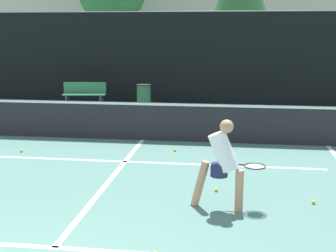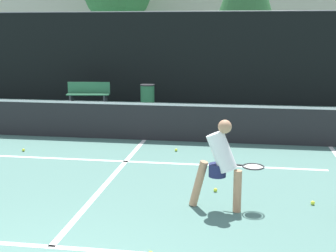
{
  "view_description": "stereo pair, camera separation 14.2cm",
  "coord_description": "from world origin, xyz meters",
  "px_view_note": "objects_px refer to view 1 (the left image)",
  "views": [
    {
      "loc": [
        2.2,
        -3.68,
        2.76
      ],
      "look_at": [
        1.02,
        4.87,
        0.95
      ],
      "focal_mm": 50.0,
      "sensor_mm": 36.0,
      "label": 1
    },
    {
      "loc": [
        2.34,
        -3.66,
        2.76
      ],
      "look_at": [
        1.02,
        4.87,
        0.95
      ],
      "focal_mm": 50.0,
      "sensor_mm": 36.0,
      "label": 2
    }
  ],
  "objects_px": {
    "courtside_bench": "(85,94)",
    "trash_bin": "(144,96)",
    "player_practicing": "(223,161)",
    "parked_car": "(236,78)"
  },
  "relations": [
    {
      "from": "courtside_bench",
      "to": "trash_bin",
      "type": "height_order",
      "value": "courtside_bench"
    },
    {
      "from": "courtside_bench",
      "to": "parked_car",
      "type": "height_order",
      "value": "parked_car"
    },
    {
      "from": "player_practicing",
      "to": "trash_bin",
      "type": "relative_size",
      "value": 1.72
    },
    {
      "from": "player_practicing",
      "to": "parked_car",
      "type": "xyz_separation_m",
      "value": [
        0.24,
        14.08,
        -0.18
      ]
    },
    {
      "from": "player_practicing",
      "to": "courtside_bench",
      "type": "bearing_deg",
      "value": 131.3
    },
    {
      "from": "player_practicing",
      "to": "parked_car",
      "type": "distance_m",
      "value": 14.08
    },
    {
      "from": "parked_car",
      "to": "trash_bin",
      "type": "bearing_deg",
      "value": -123.01
    },
    {
      "from": "courtside_bench",
      "to": "trash_bin",
      "type": "relative_size",
      "value": 1.88
    },
    {
      "from": "trash_bin",
      "to": "courtside_bench",
      "type": "bearing_deg",
      "value": 179.34
    },
    {
      "from": "player_practicing",
      "to": "trash_bin",
      "type": "xyz_separation_m",
      "value": [
        -2.97,
        9.13,
        -0.36
      ]
    }
  ]
}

